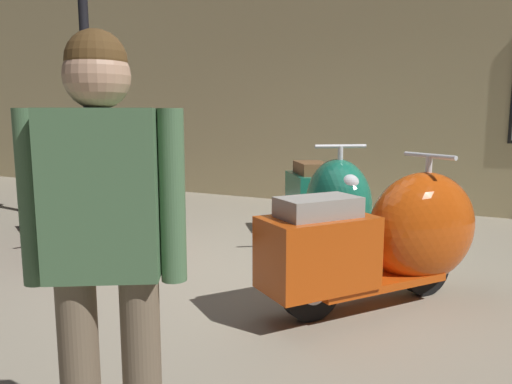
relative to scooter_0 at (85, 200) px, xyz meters
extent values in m
plane|color=gray|center=(1.66, 0.02, -0.51)|extent=(60.00, 60.00, 0.00)
cube|color=#CCB784|center=(1.66, 3.69, 1.34)|extent=(18.00, 0.20, 3.70)
cylinder|color=black|center=(0.30, -0.18, -0.28)|extent=(0.43, 0.30, 0.45)
cylinder|color=silver|center=(0.30, -0.18, -0.28)|extent=(0.23, 0.19, 0.20)
cylinder|color=black|center=(-0.62, 0.36, -0.28)|extent=(0.43, 0.30, 0.45)
cylinder|color=silver|center=(-0.62, 0.36, -0.28)|extent=(0.23, 0.19, 0.20)
cube|color=maroon|center=(-0.16, 0.09, -0.30)|extent=(1.12, 0.88, 0.06)
ellipsoid|color=maroon|center=(0.25, -0.15, 0.04)|extent=(1.10, 0.98, 0.85)
cube|color=maroon|center=(-0.58, 0.34, -0.04)|extent=(0.88, 0.77, 0.49)
cube|color=black|center=(-0.58, 0.34, 0.28)|extent=(0.62, 0.54, 0.13)
sphere|color=silver|center=(0.53, -0.31, 0.27)|extent=(0.17, 0.17, 0.17)
cylinder|color=silver|center=(0.28, -0.16, 0.43)|extent=(0.05, 0.05, 0.31)
cylinder|color=silver|center=(0.28, -0.16, 0.58)|extent=(0.28, 0.44, 0.04)
cube|color=silver|center=(0.40, 0.10, -0.02)|extent=(0.66, 0.39, 0.03)
cylinder|color=black|center=(2.28, 0.81, -0.29)|extent=(0.32, 0.40, 0.43)
cylinder|color=silver|center=(2.28, 0.81, -0.29)|extent=(0.20, 0.22, 0.19)
cylinder|color=black|center=(1.69, 1.63, -0.29)|extent=(0.32, 0.40, 0.43)
cylinder|color=silver|center=(1.69, 1.63, -0.29)|extent=(0.20, 0.22, 0.19)
cube|color=#196B51|center=(1.99, 1.22, -0.31)|extent=(0.90, 1.05, 0.05)
ellipsoid|color=#196B51|center=(2.25, 0.85, 0.01)|extent=(0.97, 1.05, 0.81)
cube|color=#196B51|center=(1.71, 1.60, -0.06)|extent=(0.77, 0.84, 0.47)
cube|color=brown|center=(1.71, 1.60, 0.24)|extent=(0.54, 0.59, 0.13)
sphere|color=silver|center=(2.43, 0.61, 0.23)|extent=(0.16, 0.16, 0.16)
cylinder|color=silver|center=(2.27, 0.83, 0.38)|extent=(0.05, 0.05, 0.30)
cylinder|color=silver|center=(2.27, 0.83, 0.53)|extent=(0.40, 0.30, 0.03)
cube|color=silver|center=(2.47, 1.01, -0.04)|extent=(0.43, 0.59, 0.03)
cylinder|color=black|center=(3.11, 0.26, -0.29)|extent=(0.31, 0.39, 0.42)
cylinder|color=silver|center=(3.11, 0.26, -0.29)|extent=(0.19, 0.21, 0.19)
cylinder|color=black|center=(2.53, -0.55, -0.29)|extent=(0.31, 0.39, 0.42)
cylinder|color=silver|center=(2.53, -0.55, -0.29)|extent=(0.19, 0.21, 0.19)
cube|color=#C6470F|center=(2.82, -0.15, -0.32)|extent=(0.89, 1.03, 0.05)
ellipsoid|color=#C6470F|center=(3.08, 0.21, 0.01)|extent=(0.96, 1.04, 0.80)
cube|color=#C6470F|center=(2.55, -0.52, -0.06)|extent=(0.76, 0.83, 0.46)
cube|color=gray|center=(2.55, -0.52, 0.23)|extent=(0.53, 0.58, 0.13)
sphere|color=silver|center=(3.25, 0.45, 0.23)|extent=(0.16, 0.16, 0.16)
cylinder|color=silver|center=(3.10, 0.24, 0.37)|extent=(0.05, 0.05, 0.29)
cylinder|color=silver|center=(3.10, 0.24, 0.52)|extent=(0.40, 0.30, 0.03)
cube|color=silver|center=(2.86, 0.37, -0.05)|extent=(0.42, 0.58, 0.03)
cylinder|color=black|center=(-0.84, 0.92, -0.42)|extent=(0.28, 0.28, 0.18)
cylinder|color=black|center=(-0.84, 0.92, 0.95)|extent=(0.11, 0.11, 2.55)
torus|color=black|center=(-0.84, 0.92, 1.08)|extent=(0.19, 0.19, 0.04)
cylinder|color=#72604C|center=(2.51, -2.17, -0.04)|extent=(0.13, 0.13, 0.78)
cylinder|color=#72604C|center=(2.34, -2.28, -0.04)|extent=(0.13, 0.13, 0.78)
cube|color=#4C724C|center=(2.42, -2.23, 0.54)|extent=(0.41, 0.35, 0.55)
cylinder|color=#4C724C|center=(2.62, -2.11, 0.54)|extent=(0.09, 0.09, 0.57)
cylinder|color=#4C724C|center=(2.23, -2.34, 0.54)|extent=(0.09, 0.09, 0.57)
sphere|color=tan|center=(2.42, -2.23, 0.92)|extent=(0.21, 0.21, 0.21)
sphere|color=brown|center=(2.42, -2.23, 0.96)|extent=(0.19, 0.19, 0.19)
camera|label=1|loc=(3.57, -3.39, 0.79)|focal=34.39mm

